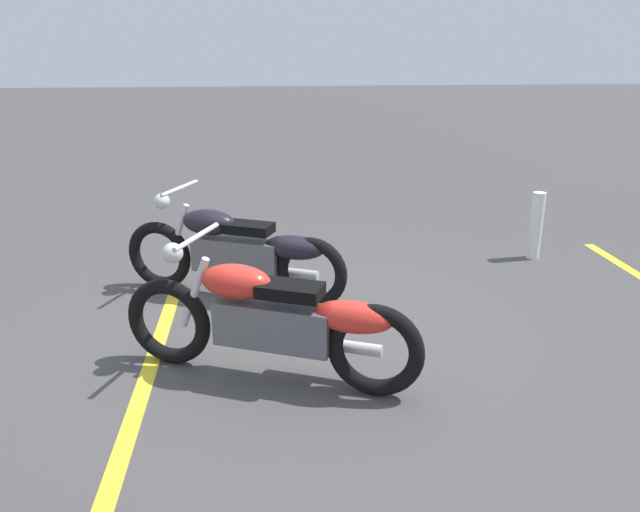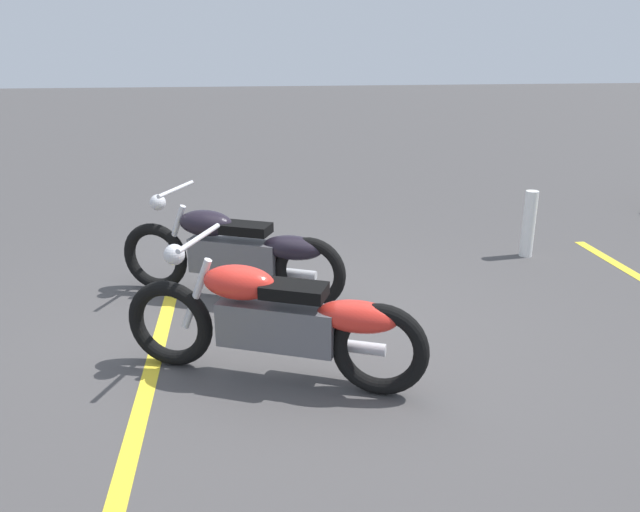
% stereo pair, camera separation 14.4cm
% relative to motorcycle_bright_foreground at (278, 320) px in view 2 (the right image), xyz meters
% --- Properties ---
extents(ground_plane, '(60.00, 60.00, 0.00)m').
position_rel_motorcycle_bright_foreground_xyz_m(ground_plane, '(0.11, 0.78, -0.46)').
color(ground_plane, '#474444').
extents(motorcycle_bright_foreground, '(2.10, 0.96, 1.04)m').
position_rel_motorcycle_bright_foreground_xyz_m(motorcycle_bright_foreground, '(0.00, 0.00, 0.00)').
color(motorcycle_bright_foreground, black).
rests_on(motorcycle_bright_foreground, ground).
extents(motorcycle_dark_foreground, '(2.08, 1.00, 1.04)m').
position_rel_motorcycle_bright_foreground_xyz_m(motorcycle_dark_foreground, '(-0.30, 1.52, 0.00)').
color(motorcycle_dark_foreground, black).
rests_on(motorcycle_dark_foreground, ground).
extents(bollard_post, '(0.14, 0.14, 0.75)m').
position_rel_motorcycle_bright_foreground_xyz_m(bollard_post, '(2.95, 2.35, -0.09)').
color(bollard_post, white).
rests_on(bollard_post, ground).
extents(parking_stripe_near, '(0.13, 3.20, 0.01)m').
position_rel_motorcycle_bright_foreground_xyz_m(parking_stripe_near, '(-0.93, 0.06, -0.46)').
color(parking_stripe_near, yellow).
rests_on(parking_stripe_near, ground).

